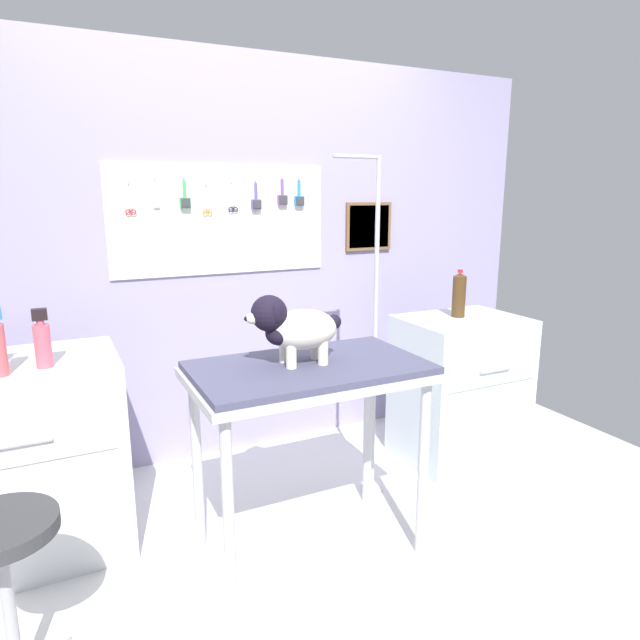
% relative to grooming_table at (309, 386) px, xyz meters
% --- Properties ---
extents(ground, '(4.40, 4.00, 0.04)m').
position_rel_grooming_table_xyz_m(ground, '(0.06, -0.14, -0.78)').
color(ground, silver).
extents(rear_wall_panel, '(4.00, 0.11, 2.30)m').
position_rel_grooming_table_xyz_m(rear_wall_panel, '(0.06, 1.14, 0.40)').
color(rear_wall_panel, '#9189AE').
rests_on(rear_wall_panel, ground).
extents(grooming_table, '(0.97, 0.58, 0.85)m').
position_rel_grooming_table_xyz_m(grooming_table, '(0.00, 0.00, 0.00)').
color(grooming_table, '#B7B7BC').
rests_on(grooming_table, ground).
extents(grooming_arm, '(0.30, 0.11, 1.71)m').
position_rel_grooming_table_xyz_m(grooming_arm, '(0.50, 0.31, 0.04)').
color(grooming_arm, '#B7B7BC').
rests_on(grooming_arm, ground).
extents(dog, '(0.41, 0.21, 0.29)m').
position_rel_grooming_table_xyz_m(dog, '(-0.06, 0.03, 0.25)').
color(dog, silver).
rests_on(dog, grooming_table).
extents(counter_left, '(0.80, 0.58, 0.87)m').
position_rel_grooming_table_xyz_m(counter_left, '(-1.09, 0.53, -0.32)').
color(counter_left, silver).
rests_on(counter_left, ground).
extents(cabinet_right, '(0.68, 0.54, 0.84)m').
position_rel_grooming_table_xyz_m(cabinet_right, '(1.18, 0.44, -0.34)').
color(cabinet_right, silver).
rests_on(cabinet_right, ground).
extents(stool, '(0.34, 0.34, 0.59)m').
position_rel_grooming_table_xyz_m(stool, '(-1.13, -0.25, -0.27)').
color(stool, '#9E9EA3').
rests_on(stool, ground).
extents(spray_bottle_short, '(0.06, 0.06, 0.24)m').
position_rel_grooming_table_xyz_m(spray_bottle_short, '(-0.97, 0.39, 0.21)').
color(spray_bottle_short, '#DE576A').
rests_on(spray_bottle_short, counter_left).
extents(soda_bottle, '(0.08, 0.08, 0.27)m').
position_rel_grooming_table_xyz_m(soda_bottle, '(1.17, 0.49, 0.21)').
color(soda_bottle, '#462E16').
rests_on(soda_bottle, cabinet_right).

